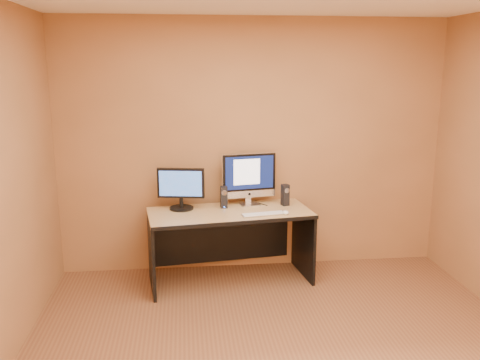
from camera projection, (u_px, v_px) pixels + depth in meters
The scene contains 10 objects.
walls at pixel (295, 195), 3.31m from camera, with size 4.00×4.00×2.60m, color #9F6A40, non-canonical shape.
desk at pixel (230, 247), 5.04m from camera, with size 1.57×0.69×0.73m, color tan, non-canonical shape.
imac at pixel (250, 179), 5.13m from camera, with size 0.56×0.21×0.54m, color silver, non-canonical shape.
second_monitor at pixel (181, 189), 4.99m from camera, with size 0.47×0.24×0.41m, color black, non-canonical shape.
speaker_left at pixel (224, 197), 5.06m from camera, with size 0.07×0.07×0.22m, color black, non-canonical shape.
speaker_right at pixel (285, 195), 5.15m from camera, with size 0.07×0.07×0.22m, color black, non-canonical shape.
keyboard at pixel (264, 214), 4.84m from camera, with size 0.42×0.11×0.02m, color #BCBDC1.
mouse at pixel (286, 212), 4.87m from camera, with size 0.06×0.10×0.04m, color white.
cable_a at pixel (260, 203), 5.23m from camera, with size 0.01×0.01×0.22m, color black.
cable_b at pixel (253, 203), 5.25m from camera, with size 0.01×0.01×0.18m, color black.
Camera 1 is at (-0.72, -3.15, 2.13)m, focal length 38.00 mm.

